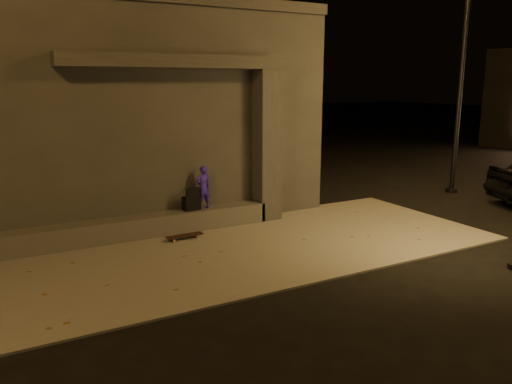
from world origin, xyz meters
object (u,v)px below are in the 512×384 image
column (267,146)px  skateboard (185,236)px  skateboarder (203,187)px  backpack (191,202)px

column → skateboard: column is taller
skateboarder → skateboard: (-0.72, -0.65, -0.87)m
column → backpack: (-1.98, 0.00, -1.17)m
column → backpack: column is taller
backpack → skateboard: 0.96m
skateboarder → skateboard: skateboarder is taller
column → skateboard: 3.04m
backpack → skateboard: size_ratio=0.65×
column → backpack: bearing=180.0°
column → skateboarder: column is taller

